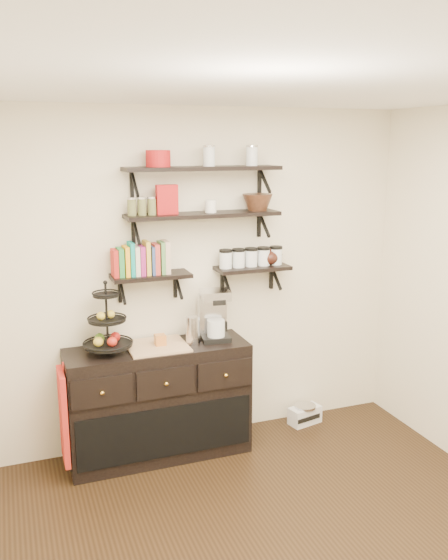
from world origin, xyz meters
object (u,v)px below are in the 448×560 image
(sideboard, at_px, (159,401))
(fruit_stand, at_px, (108,329))
(radio, at_px, (305,414))
(coffee_maker, at_px, (214,316))

(sideboard, bearing_deg, fruit_stand, 179.39)
(sideboard, xyz_separation_m, radio, (1.34, 0.07, -0.37))
(fruit_stand, height_order, coffee_maker, fruit_stand)
(sideboard, bearing_deg, coffee_maker, 3.36)
(coffee_maker, bearing_deg, sideboard, -169.94)
(sideboard, height_order, radio, sideboard)
(sideboard, distance_m, radio, 1.39)
(sideboard, height_order, coffee_maker, coffee_maker)
(fruit_stand, bearing_deg, coffee_maker, 1.62)
(sideboard, distance_m, fruit_stand, 0.73)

